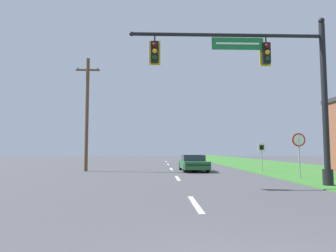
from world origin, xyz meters
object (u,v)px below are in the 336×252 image
(route_sign_post, at_px, (262,151))
(utility_pole_near, at_px, (87,112))
(signal_mast, at_px, (276,82))
(car_ahead, at_px, (193,163))
(stop_sign, at_px, (299,145))

(route_sign_post, distance_m, utility_pole_near, 13.31)
(signal_mast, relative_size, utility_pole_near, 1.05)
(car_ahead, bearing_deg, signal_mast, -74.34)
(signal_mast, distance_m, stop_sign, 5.34)
(route_sign_post, bearing_deg, car_ahead, 166.56)
(utility_pole_near, bearing_deg, car_ahead, -1.38)
(signal_mast, relative_size, car_ahead, 2.07)
(car_ahead, distance_m, route_sign_post, 5.06)
(stop_sign, relative_size, route_sign_post, 1.23)
(signal_mast, distance_m, utility_pole_near, 14.47)
(route_sign_post, bearing_deg, signal_mast, -104.61)
(utility_pole_near, bearing_deg, stop_sign, -24.16)
(car_ahead, distance_m, stop_sign, 8.01)
(car_ahead, relative_size, utility_pole_near, 0.50)
(car_ahead, height_order, utility_pole_near, utility_pole_near)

